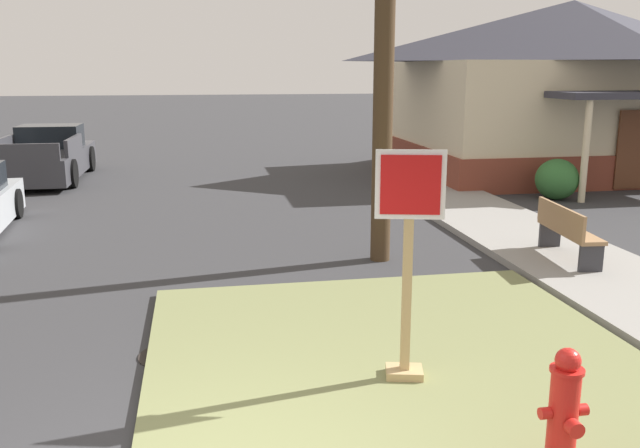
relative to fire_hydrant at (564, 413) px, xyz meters
The scene contains 9 objects.
grass_corner_patch 2.09m from the fire_hydrant, 107.62° to the left, with size 5.25×5.87×0.08m, color olive.
sidewalk_strip 6.33m from the fire_hydrant, 59.44° to the left, with size 2.20×14.02×0.12m, color gray.
fire_hydrant is the anchor object (origin of this frame).
stop_sign 1.94m from the fire_hydrant, 111.96° to the left, with size 0.63×0.36×2.26m.
manhole_cover 4.14m from the fire_hydrant, 136.82° to the left, with size 0.70×0.70×0.02m, color black.
pickup_truck_charcoal 17.11m from the fire_hydrant, 113.36° to the left, with size 2.07×5.06×1.48m.
street_bench 6.03m from the fire_hydrant, 59.59° to the left, with size 0.56×1.64×0.85m.
corner_house 16.77m from the fire_hydrant, 60.09° to the left, with size 9.76×8.18×5.00m.
shrub_near_porch 11.86m from the fire_hydrant, 60.68° to the left, with size 1.01×1.01×0.98m, color #316731.
Camera 1 is at (0.01, -4.11, 3.05)m, focal length 37.51 mm.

